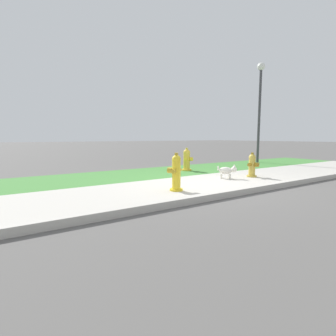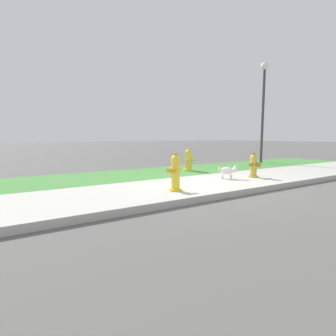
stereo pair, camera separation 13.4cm
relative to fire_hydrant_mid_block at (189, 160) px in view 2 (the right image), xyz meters
The scene contains 9 objects.
ground_plane 2.53m from the fire_hydrant_mid_block, 118.01° to the right, with size 120.00×120.00×0.00m, color #5B5956.
sidewalk_pavement 2.53m from the fire_hydrant_mid_block, 118.01° to the right, with size 18.00×2.36×0.01m, color #BCB7AD.
grass_verge 1.24m from the fire_hydrant_mid_block, behind, with size 18.00×2.41×0.01m, color #47893D.
street_curb 3.67m from the fire_hydrant_mid_block, 108.70° to the right, with size 18.00×0.16×0.12m, color #BCB7AD.
fire_hydrant_mid_block is the anchor object (origin of this frame).
fire_hydrant_across_street 2.23m from the fire_hydrant_mid_block, 73.66° to the right, with size 0.37×0.33×0.69m.
fire_hydrant_by_grass_verge 3.35m from the fire_hydrant_mid_block, 131.66° to the right, with size 0.35×0.33×0.80m.
small_white_dog 1.98m from the fire_hydrant_mid_block, 94.70° to the right, with size 0.45×0.40×0.39m.
street_lamp 5.05m from the fire_hydrant_mid_block, ahead, with size 0.32×0.32×4.24m.
Camera 2 is at (-4.04, -4.70, 1.11)m, focal length 28.00 mm.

